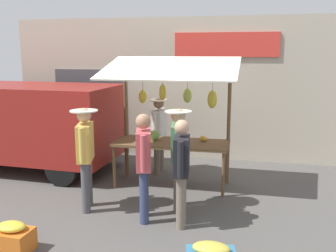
% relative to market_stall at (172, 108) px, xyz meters
% --- Properties ---
extents(ground_plane, '(40.00, 40.00, 0.00)m').
position_rel_market_stall_xyz_m(ground_plane, '(0.00, 0.03, -1.54)').
color(ground_plane, '#514F4C').
extents(street_backdrop, '(9.00, 0.30, 3.40)m').
position_rel_market_stall_xyz_m(street_backdrop, '(0.05, -2.16, 0.16)').
color(street_backdrop, '#B2A893').
rests_on(street_backdrop, ground).
extents(market_stall, '(2.50, 1.46, 2.50)m').
position_rel_market_stall_xyz_m(market_stall, '(0.00, 0.00, 0.00)').
color(market_stall, brown).
rests_on(market_stall, ground).
extents(vendor_with_sunhat, '(0.42, 0.70, 1.63)m').
position_rel_market_stall_xyz_m(vendor_with_sunhat, '(0.44, -0.72, -0.58)').
color(vendor_with_sunhat, '#726656').
rests_on(vendor_with_sunhat, ground).
extents(shopper_with_shopping_bag, '(0.35, 0.69, 1.68)m').
position_rel_market_stall_xyz_m(shopper_with_shopping_bag, '(0.09, 1.65, -0.56)').
color(shopper_with_shopping_bag, navy).
rests_on(shopper_with_shopping_bag, ground).
extents(shopper_with_ponytail, '(0.28, 0.69, 1.63)m').
position_rel_market_stall_xyz_m(shopper_with_ponytail, '(-0.51, 1.70, -0.60)').
color(shopper_with_ponytail, '#726656').
rests_on(shopper_with_ponytail, ground).
extents(shopper_in_striped_shirt, '(0.44, 0.71, 1.70)m').
position_rel_market_stall_xyz_m(shopper_in_striped_shirt, '(-0.34, 1.10, -0.53)').
color(shopper_in_striped_shirt, '#726656').
rests_on(shopper_in_striped_shirt, ground).
extents(shopper_in_grey_tee, '(0.44, 0.70, 1.71)m').
position_rel_market_stall_xyz_m(shopper_in_grey_tee, '(1.13, 1.47, -0.52)').
color(shopper_in_grey_tee, '#4C4C51').
rests_on(shopper_in_grey_tee, ground).
extents(parked_van, '(4.47, 2.03, 1.88)m').
position_rel_market_stall_xyz_m(parked_van, '(3.71, -0.38, -0.42)').
color(parked_van, maroon).
rests_on(parked_van, ground).
extents(produce_crate_near, '(0.53, 0.39, 0.41)m').
position_rel_market_stall_xyz_m(produce_crate_near, '(1.51, 2.97, -1.36)').
color(produce_crate_near, '#D1661E').
rests_on(produce_crate_near, ground).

